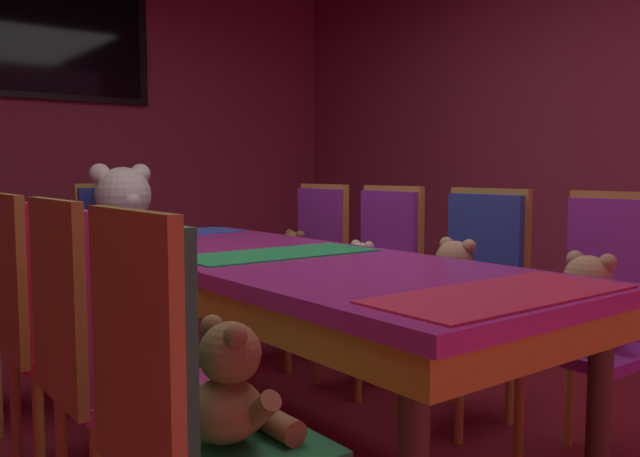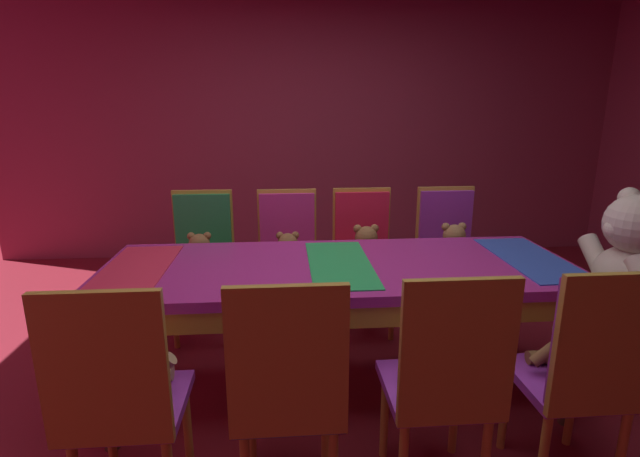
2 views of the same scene
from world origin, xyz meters
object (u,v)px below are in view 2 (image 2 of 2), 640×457
(banquet_table, at_px, (339,279))
(teddy_left_2, at_px, (366,251))
(chair_right_1, at_px, (288,380))
(teddy_left_0, at_px, (200,257))
(teddy_left_3, at_px, (454,249))
(chair_right_0, at_px, (116,388))
(teddy_right_2, at_px, (435,357))
(chair_right_2, at_px, (448,371))
(teddy_right_3, at_px, (567,349))
(chair_left_2, at_px, (362,244))
(chair_left_0, at_px, (203,248))
(teddy_left_1, at_px, (288,255))
(chair_left_1, at_px, (288,246))
(chair_left_3, at_px, (446,242))
(teddy_right_0, at_px, (129,365))
(chair_right_3, at_px, (591,363))
(king_teddy_bear, at_px, (628,258))
(teddy_right_1, at_px, (287,358))

(banquet_table, distance_m, teddy_left_2, 0.74)
(teddy_left_2, height_order, chair_right_1, chair_right_1)
(teddy_left_0, relative_size, teddy_left_3, 0.90)
(teddy_left_0, relative_size, chair_right_0, 0.30)
(teddy_left_0, height_order, teddy_right_2, teddy_left_0)
(chair_right_0, height_order, chair_right_2, same)
(teddy_left_2, relative_size, teddy_right_3, 1.13)
(chair_left_2, xyz_separation_m, chair_right_2, (1.64, 0.04, 0.00))
(chair_left_0, distance_m, teddy_left_3, 1.72)
(teddy_left_1, height_order, chair_right_2, chair_right_2)
(chair_right_0, bearing_deg, chair_left_2, -34.52)
(chair_left_1, distance_m, chair_left_3, 1.14)
(teddy_right_0, bearing_deg, banquet_table, -52.07)
(teddy_left_0, bearing_deg, chair_right_3, 48.69)
(chair_left_3, bearing_deg, chair_right_2, -19.17)
(teddy_left_0, height_order, teddy_left_3, teddy_left_3)
(teddy_left_3, relative_size, chair_right_0, 0.33)
(teddy_left_0, height_order, teddy_right_3, teddy_left_0)
(chair_left_1, bearing_deg, teddy_right_0, -22.19)
(chair_right_2, xyz_separation_m, king_teddy_bear, (-0.81, 1.29, 0.14))
(chair_left_3, relative_size, teddy_right_3, 3.38)
(chair_right_0, relative_size, king_teddy_bear, 1.45)
(chair_right_2, distance_m, chair_right_3, 0.56)
(chair_left_1, bearing_deg, teddy_left_1, 0.00)
(chair_right_0, height_order, teddy_right_3, chair_right_0)
(teddy_left_1, bearing_deg, king_teddy_bear, 70.07)
(teddy_left_0, relative_size, king_teddy_bear, 0.44)
(teddy_right_0, bearing_deg, teddy_left_1, -24.27)
(chair_right_0, xyz_separation_m, chair_right_3, (-0.02, 1.73, 0.00))
(teddy_right_1, bearing_deg, chair_left_1, -0.76)
(banquet_table, relative_size, chair_left_3, 2.48)
(banquet_table, distance_m, chair_left_2, 0.87)
(teddy_right_3, bearing_deg, teddy_left_0, 51.52)
(chair_left_1, distance_m, teddy_right_1, 1.50)
(king_teddy_bear, bearing_deg, chair_left_1, -23.72)
(chair_left_1, xyz_separation_m, chair_right_0, (1.65, -0.61, 0.00))
(teddy_right_3, bearing_deg, chair_right_1, 98.11)
(chair_left_1, relative_size, chair_left_2, 1.00)
(chair_right_0, distance_m, king_teddy_bear, 2.61)
(teddy_right_2, bearing_deg, teddy_right_3, -89.21)
(chair_left_1, bearing_deg, teddy_right_3, 37.14)
(teddy_right_0, bearing_deg, teddy_left_0, -1.29)
(teddy_right_2, relative_size, king_teddy_bear, 0.41)
(chair_left_0, height_order, chair_right_1, same)
(chair_right_2, distance_m, teddy_right_2, 0.14)
(chair_left_2, height_order, teddy_right_1, chair_left_2)
(teddy_right_1, height_order, king_teddy_bear, king_teddy_bear)
(teddy_right_2, bearing_deg, chair_right_3, -103.69)
(chair_left_1, relative_size, teddy_right_3, 3.38)
(chair_right_1, bearing_deg, teddy_left_1, -0.76)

